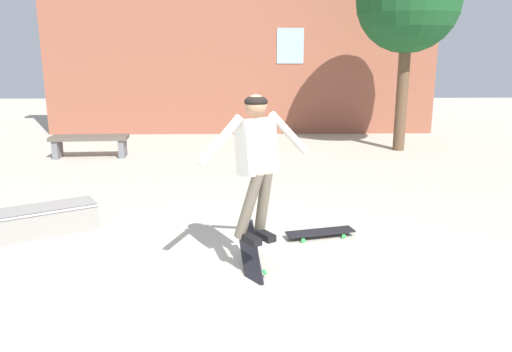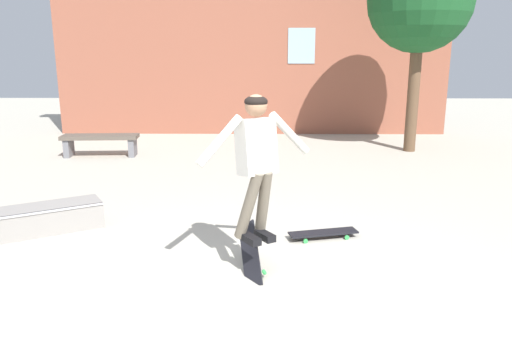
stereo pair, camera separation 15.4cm
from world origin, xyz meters
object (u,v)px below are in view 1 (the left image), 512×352
object	(u,v)px
skateboard_flipping	(250,255)
skater	(256,155)
skateboard_resting	(320,232)
park_bench	(90,142)
skate_ledge	(34,222)
tree_right	(409,1)

from	to	relation	value
skateboard_flipping	skater	bearing A→B (deg)	25.26
skateboard_flipping	skateboard_resting	bearing A→B (deg)	127.92
skateboard_resting	park_bench	bearing A→B (deg)	-62.85
skate_ledge	skateboard_resting	xyz separation A→B (m)	(3.47, -0.16, -0.10)
skater	skateboard_flipping	world-z (taller)	skater
park_bench	skater	world-z (taller)	skater
skateboard_flipping	tree_right	bearing A→B (deg)	143.55
park_bench	skater	size ratio (longest dim) A/B	1.12
skater	skate_ledge	bearing A→B (deg)	-146.24
tree_right	park_bench	bearing A→B (deg)	-174.31
tree_right	park_bench	distance (m)	7.38
skateboard_resting	skater	bearing A→B (deg)	36.78
skater	skateboard_resting	xyz separation A→B (m)	(0.79, 0.97, -1.15)
tree_right	skateboard_flipping	bearing A→B (deg)	-118.46
skater	tree_right	bearing A→B (deg)	119.03
skateboard_flipping	skateboard_resting	distance (m)	1.23
park_bench	skateboard_flipping	xyz separation A→B (m)	(3.32, -5.67, -0.18)
tree_right	skateboard_resting	size ratio (longest dim) A/B	5.07
skateboard_flipping	skateboard_resting	size ratio (longest dim) A/B	0.89
tree_right	skateboard_flipping	xyz separation A→B (m)	(-3.44, -6.34, -3.05)
park_bench	skateboard_flipping	size ratio (longest dim) A/B	2.11
park_bench	skateboard_resting	bearing A→B (deg)	-52.33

